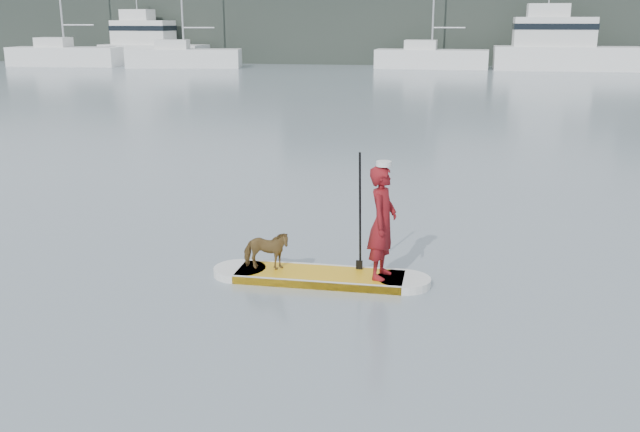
% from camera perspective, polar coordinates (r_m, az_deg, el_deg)
% --- Properties ---
extents(ground, '(140.00, 140.00, 0.00)m').
position_cam_1_polar(ground, '(12.61, 19.36, -2.88)').
color(ground, slate).
rests_on(ground, ground).
extents(paddleboard, '(3.30, 0.83, 0.12)m').
position_cam_1_polar(paddleboard, '(10.71, -0.00, -4.85)').
color(paddleboard, gold).
rests_on(paddleboard, ground).
extents(paddler, '(0.50, 0.67, 1.66)m').
position_cam_1_polar(paddler, '(10.31, 5.02, -0.53)').
color(paddler, maroon).
rests_on(paddler, paddleboard).
extents(white_cap, '(0.22, 0.22, 0.07)m').
position_cam_1_polar(white_cap, '(10.11, 5.13, 4.19)').
color(white_cap, silver).
rests_on(white_cap, paddler).
extents(dog, '(0.73, 0.36, 0.61)m').
position_cam_1_polar(dog, '(10.76, -4.34, -2.74)').
color(dog, '#50351B').
rests_on(dog, paddleboard).
extents(paddle, '(0.10, 0.30, 2.00)m').
position_cam_1_polar(paddle, '(10.64, 3.21, -0.83)').
color(paddle, black).
rests_on(paddle, ground).
extents(sailboat_a, '(9.26, 3.45, 13.20)m').
position_cam_1_polar(sailboat_a, '(64.46, -19.78, 12.05)').
color(sailboat_a, white).
rests_on(sailboat_a, ground).
extents(sailboat_b, '(9.32, 4.23, 13.35)m').
position_cam_1_polar(sailboat_b, '(59.81, -10.88, 12.47)').
color(sailboat_b, white).
rests_on(sailboat_b, ground).
extents(sailboat_d, '(8.94, 3.16, 12.99)m').
position_cam_1_polar(sailboat_d, '(58.46, 8.84, 12.50)').
color(sailboat_d, white).
rests_on(sailboat_d, ground).
extents(motor_yacht_a, '(10.90, 3.55, 6.50)m').
position_cam_1_polar(motor_yacht_a, '(58.81, 18.71, 12.78)').
color(motor_yacht_a, white).
rests_on(motor_yacht_a, ground).
extents(motor_yacht_b, '(9.44, 3.91, 6.07)m').
position_cam_1_polar(motor_yacht_b, '(65.39, -13.50, 13.24)').
color(motor_yacht_b, white).
rests_on(motor_yacht_b, ground).
extents(shore_mass, '(90.00, 6.00, 6.00)m').
position_cam_1_polar(shore_mass, '(64.88, 12.35, 14.44)').
color(shore_mass, black).
rests_on(shore_mass, ground).
extents(shore_building_west, '(14.00, 4.00, 9.00)m').
position_cam_1_polar(shore_building_west, '(66.31, 3.38, 16.07)').
color(shore_building_west, black).
rests_on(shore_building_west, ground).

